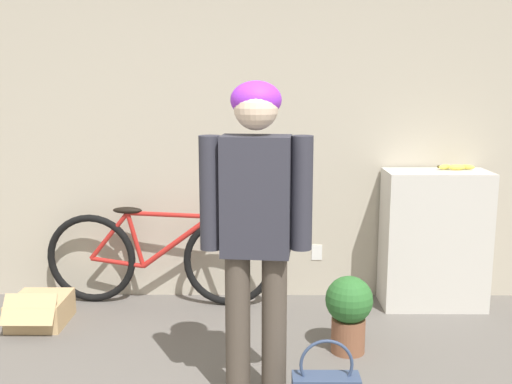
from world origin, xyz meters
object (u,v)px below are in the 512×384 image
object	(u,v)px
person	(256,214)
cardboard_box	(40,310)
banana	(455,167)
bicycle	(159,257)
potted_plant	(349,309)

from	to	relation	value
person	cardboard_box	bearing A→B (deg)	152.18
person	banana	bearing A→B (deg)	50.33
cardboard_box	bicycle	bearing A→B (deg)	26.94
banana	potted_plant	xyz separation A→B (m)	(-0.88, -0.85, -0.76)
bicycle	banana	distance (m)	2.29
cardboard_box	potted_plant	distance (m)	2.12
cardboard_box	potted_plant	bearing A→B (deg)	-11.57
person	potted_plant	bearing A→B (deg)	51.31
banana	cardboard_box	xyz separation A→B (m)	(-2.95, -0.42, -0.94)
banana	potted_plant	bearing A→B (deg)	-136.18
banana	cardboard_box	bearing A→B (deg)	-171.89
person	banana	xyz separation A→B (m)	(1.45, 1.42, 0.03)
bicycle	cardboard_box	world-z (taller)	bicycle
cardboard_box	person	bearing A→B (deg)	-33.68
bicycle	potted_plant	bearing A→B (deg)	-28.03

